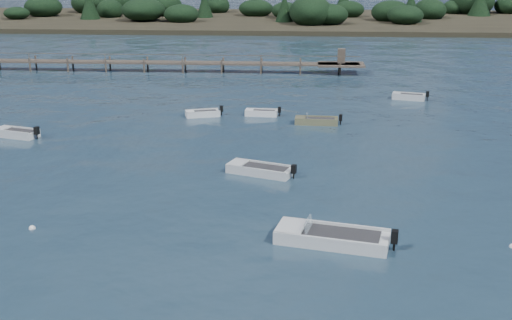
# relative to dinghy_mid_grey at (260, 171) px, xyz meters

# --- Properties ---
(ground) EXTENTS (400.00, 400.00, 0.00)m
(ground) POSITION_rel_dinghy_mid_grey_xyz_m (2.82, 45.52, -0.14)
(ground) COLOR #172836
(ground) RESTS_ON ground
(dinghy_mid_grey) EXTENTS (4.27, 2.74, 1.07)m
(dinghy_mid_grey) POSITION_rel_dinghy_mid_grey_xyz_m (0.00, 0.00, 0.00)
(dinghy_mid_grey) COLOR #B5BBBD
(dinghy_mid_grey) RESTS_ON ground
(tender_far_white) EXTENTS (2.92, 1.22, 0.99)m
(tender_far_white) POSITION_rel_dinghy_mid_grey_xyz_m (-0.73, 14.24, -0.00)
(tender_far_white) COLOR silver
(tender_far_white) RESTS_ON ground
(dinghy_extra_b) EXTENTS (3.08, 1.86, 1.01)m
(dinghy_extra_b) POSITION_rel_dinghy_mid_grey_xyz_m (-5.43, 13.68, -0.00)
(dinghy_extra_b) COLOR silver
(dinghy_extra_b) RESTS_ON ground
(tender_far_grey_b) EXTENTS (3.27, 1.82, 1.10)m
(tender_far_grey_b) POSITION_rel_dinghy_mid_grey_xyz_m (12.14, 21.06, 0.01)
(tender_far_grey_b) COLOR #B5BBBD
(tender_far_grey_b) RESTS_ON ground
(tender_far_grey) EXTENTS (3.61, 2.14, 1.14)m
(tender_far_grey) POSITION_rel_dinghy_mid_grey_xyz_m (-17.91, 6.89, 0.02)
(tender_far_grey) COLOR #B5BBBD
(tender_far_grey) RESTS_ON ground
(dinghy_extra_a) EXTENTS (3.63, 1.38, 1.09)m
(dinghy_extra_a) POSITION_rel_dinghy_mid_grey_xyz_m (3.65, 11.86, 0.00)
(dinghy_extra_a) COLOR #72704C
(dinghy_extra_a) RESTS_ON ground
(dinghy_mid_white_a) EXTENTS (5.58, 2.97, 1.28)m
(dinghy_mid_white_a) POSITION_rel_dinghy_mid_grey_xyz_m (3.83, -9.35, 0.02)
(dinghy_mid_white_a) COLOR #B5BBBD
(dinghy_mid_white_a) RESTS_ON ground
(buoy_c) EXTENTS (0.32, 0.32, 0.32)m
(buoy_c) POSITION_rel_dinghy_mid_grey_xyz_m (-10.43, -8.72, -0.14)
(buoy_c) COLOR white
(buoy_c) RESTS_ON ground
(buoy_e) EXTENTS (0.32, 0.32, 0.32)m
(buoy_e) POSITION_rel_dinghy_mid_grey_xyz_m (4.94, 13.75, -0.14)
(buoy_e) COLOR white
(buoy_e) RESTS_ON ground
(jetty) EXTENTS (64.50, 3.20, 3.40)m
(jetty) POSITION_rel_dinghy_mid_grey_xyz_m (-18.92, 33.52, 0.84)
(jetty) COLOR #4B4037
(jetty) RESTS_ON ground
(far_headland) EXTENTS (190.00, 40.00, 5.80)m
(far_headland) POSITION_rel_dinghy_mid_grey_xyz_m (27.82, 85.52, 1.82)
(far_headland) COLOR black
(far_headland) RESTS_ON ground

